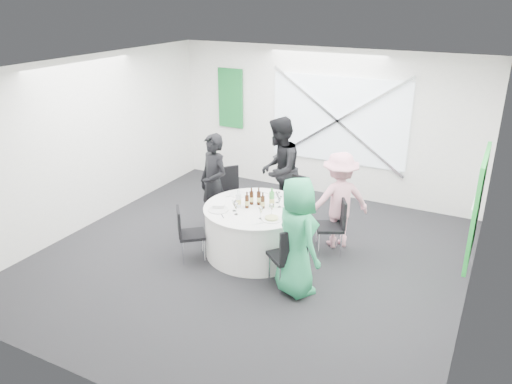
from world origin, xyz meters
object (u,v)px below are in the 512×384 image
at_px(chair_front_left, 187,230).
at_px(chair_back, 294,198).
at_px(person_woman_pink, 339,200).
at_px(chair_back_right, 335,222).
at_px(banquet_table, 256,230).
at_px(clear_water_bottle, 238,200).
at_px(chair_back_left, 229,191).
at_px(person_man_back_left, 214,183).
at_px(chair_front_right, 289,253).
at_px(person_woman_green, 297,237).
at_px(green_water_bottle, 272,200).
at_px(person_man_back, 279,170).

bearing_deg(chair_front_left, chair_back, -68.14).
bearing_deg(person_woman_pink, chair_back_right, 60.55).
distance_m(banquet_table, clear_water_bottle, 0.55).
bearing_deg(chair_back_left, person_man_back_left, -149.31).
height_order(chair_front_right, chair_front_left, chair_front_right).
bearing_deg(person_woman_green, person_woman_pink, -56.27).
xyz_separation_m(person_man_back_left, green_water_bottle, (1.18, -0.29, 0.05)).
height_order(chair_back_left, person_woman_green, person_woman_green).
relative_size(green_water_bottle, clear_water_bottle, 1.08).
bearing_deg(clear_water_bottle, chair_front_right, -28.17).
distance_m(chair_front_left, person_man_back_left, 1.13).
xyz_separation_m(banquet_table, person_woman_green, (0.94, -0.69, 0.42)).
relative_size(person_man_back, green_water_bottle, 6.20).
distance_m(person_woman_pink, person_woman_green, 1.51).
height_order(person_man_back_left, person_woman_pink, person_man_back_left).
height_order(chair_back, chair_front_left, chair_back).
bearing_deg(person_woman_green, chair_front_right, 36.56).
distance_m(banquet_table, person_man_back, 1.37).
height_order(person_man_back, clear_water_bottle, person_man_back).
height_order(chair_back_left, chair_front_left, chair_back_left).
height_order(chair_front_right, clear_water_bottle, clear_water_bottle).
height_order(banquet_table, green_water_bottle, green_water_bottle).
bearing_deg(banquet_table, clear_water_bottle, -155.40).
distance_m(banquet_table, green_water_bottle, 0.55).
distance_m(person_man_back_left, person_woman_green, 2.22).
xyz_separation_m(person_man_back_left, person_woman_pink, (1.99, 0.41, -0.06)).
xyz_separation_m(banquet_table, person_man_back_left, (-0.98, 0.41, 0.44)).
distance_m(person_woman_pink, green_water_bottle, 1.07).
distance_m(person_man_back_left, clear_water_bottle, 0.91).
xyz_separation_m(chair_front_left, person_man_back_left, (-0.18, 1.06, 0.34)).
distance_m(person_man_back, clear_water_bottle, 1.36).
bearing_deg(chair_front_right, person_woman_green, 129.51).
relative_size(person_man_back, clear_water_bottle, 6.71).
relative_size(chair_front_right, green_water_bottle, 3.14).
xyz_separation_m(chair_back, clear_water_bottle, (-0.40, -1.19, 0.34)).
distance_m(chair_back_right, chair_front_right, 1.26).
height_order(person_man_back_left, person_man_back, person_man_back).
xyz_separation_m(chair_back_right, person_man_back, (-1.26, 0.70, 0.40)).
relative_size(chair_back_right, chair_front_right, 0.95).
bearing_deg(chair_back_left, person_woman_green, -87.76).
xyz_separation_m(chair_back, chair_back_right, (0.89, -0.54, -0.01)).
distance_m(chair_front_right, person_man_back, 2.24).
xyz_separation_m(banquet_table, chair_back, (0.16, 1.09, 0.15)).
distance_m(chair_back_left, person_woman_pink, 1.93).
relative_size(banquet_table, chair_back_right, 1.77).
distance_m(chair_front_right, person_man_back_left, 2.15).
xyz_separation_m(chair_back_left, green_water_bottle, (1.12, -0.67, 0.31)).
height_order(person_man_back_left, clear_water_bottle, person_man_back_left).
xyz_separation_m(person_woman_green, clear_water_bottle, (-1.18, 0.58, 0.06)).
relative_size(person_man_back_left, person_woman_pink, 1.08).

